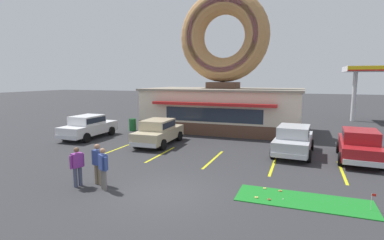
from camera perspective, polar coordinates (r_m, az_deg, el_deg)
The scene contains 22 objects.
ground_plane at distance 11.29m, azimuth -5.17°, elevation -13.64°, with size 160.00×160.00×0.00m, color #2D2D30.
donut_shop_building at distance 24.18m, azimuth 5.93°, elevation 6.90°, with size 12.30×6.75×10.96m.
putting_mat at distance 11.22m, azimuth 20.45°, elevation -14.18°, with size 4.48×1.60×0.03m, color #197523.
mini_donut_near_left at distance 10.96m, azimuth 12.18°, elevation -14.21°, with size 0.13×0.13×0.04m, color #E5C666.
mini_donut_near_right at distance 11.86m, azimuth 13.70°, elevation -12.51°, with size 0.13×0.13×0.04m, color #E5C666.
mini_donut_mid_left at distance 10.89m, azimuth 14.48°, elevation -14.43°, with size 0.13×0.13×0.04m, color brown.
mini_donut_mid_centre at distance 11.75m, azimuth 16.46°, elevation -12.81°, with size 0.13×0.13×0.04m, color #D17F47.
golf_ball at distance 11.02m, azimuth 16.96°, elevation -14.23°, with size 0.04×0.04×0.04m, color white.
putting_flag_pin at distance 11.22m, azimuth 31.20°, elevation -12.55°, with size 0.13×0.01×0.55m.
car_red at distance 17.34m, azimuth 29.30°, elevation -3.99°, with size 2.19×4.66×1.60m.
car_champagne at distance 18.97m, azimuth -6.41°, elevation -2.07°, with size 2.12×4.63×1.60m.
car_silver at distance 17.30m, azimuth 18.78°, elevation -3.41°, with size 2.20×4.66×1.60m.
car_white at distance 22.13m, azimuth -19.14°, elevation -1.04°, with size 1.99×4.56×1.60m.
pedestrian_blue_sweater_man at distance 11.75m, azimuth -16.55°, elevation -8.56°, with size 0.51×0.41×1.59m.
pedestrian_hooded_kid at distance 12.38m, azimuth -17.52°, elevation -7.66°, with size 0.59×0.30×1.62m.
pedestrian_leather_jacket_man at distance 12.42m, azimuth -21.03°, elevation -8.01°, with size 0.35×0.57×1.54m.
trash_bin at distance 24.35m, azimuth -11.25°, elevation -0.86°, with size 0.57×0.57×0.97m.
parking_stripe_far_left at distance 18.18m, azimuth -14.47°, elevation -5.51°, with size 0.12×3.60×0.01m, color yellow.
parking_stripe_left at distance 16.67m, azimuth -5.92°, elevation -6.51°, with size 0.12×3.60×0.01m, color yellow.
parking_stripe_mid_left at distance 15.61m, azimuth 4.08°, elevation -7.49°, with size 0.12×3.60×0.01m, color yellow.
parking_stripe_centre at distance 15.08m, azimuth 15.20°, elevation -8.30°, with size 0.12×3.60×0.01m, color yellow.
parking_stripe_mid_right at distance 15.14m, azimuth 26.71°, elevation -8.82°, with size 0.12×3.60×0.01m, color yellow.
Camera 1 is at (4.58, -9.45, 4.14)m, focal length 28.00 mm.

